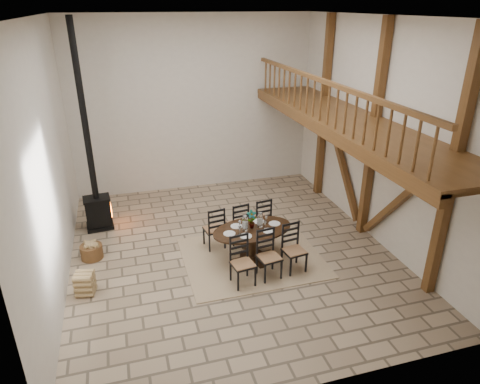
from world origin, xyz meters
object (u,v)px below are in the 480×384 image
object	(u,v)px
wood_stove	(95,187)
dining_table	(252,243)
log_stack	(85,283)
log_basket	(92,251)

from	to	relation	value
wood_stove	dining_table	bearing A→B (deg)	-41.47
log_stack	wood_stove	bearing A→B (deg)	84.90
wood_stove	log_basket	xyz separation A→B (m)	(-0.16, -1.42, -0.96)
wood_stove	log_stack	size ratio (longest dim) A/B	10.51
log_basket	log_stack	size ratio (longest dim) A/B	1.01
wood_stove	log_basket	size ratio (longest dim) A/B	10.38
wood_stove	log_basket	bearing A→B (deg)	-101.45
log_basket	log_stack	xyz separation A→B (m)	(-0.08, -1.31, 0.07)
dining_table	wood_stove	size ratio (longest dim) A/B	0.44
log_basket	log_stack	bearing A→B (deg)	-93.58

